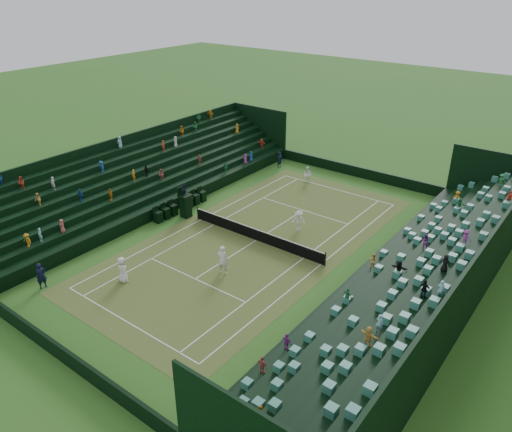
% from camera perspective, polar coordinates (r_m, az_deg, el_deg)
% --- Properties ---
extents(ground, '(160.00, 160.00, 0.00)m').
position_cam_1_polar(ground, '(36.48, -0.00, -2.82)').
color(ground, '#2E6820').
rests_on(ground, ground).
extents(court_surface, '(12.97, 26.77, 0.01)m').
position_cam_1_polar(court_surface, '(36.47, -0.00, -2.81)').
color(court_surface, '#366822').
rests_on(court_surface, ground).
extents(perimeter_wall_north, '(17.17, 0.20, 1.00)m').
position_cam_1_polar(perimeter_wall_north, '(48.68, 11.47, 5.00)').
color(perimeter_wall_north, black).
rests_on(perimeter_wall_north, ground).
extents(perimeter_wall_south, '(17.17, 0.20, 1.00)m').
position_cam_1_polar(perimeter_wall_south, '(27.58, -21.18, -14.56)').
color(perimeter_wall_south, black).
rests_on(perimeter_wall_south, ground).
extents(perimeter_wall_east, '(0.20, 31.77, 1.00)m').
position_cam_1_polar(perimeter_wall_east, '(32.51, 12.05, -6.40)').
color(perimeter_wall_east, black).
rests_on(perimeter_wall_east, ground).
extents(perimeter_wall_west, '(0.20, 31.77, 1.00)m').
position_cam_1_polar(perimeter_wall_west, '(41.39, -9.38, 1.29)').
color(perimeter_wall_west, black).
rests_on(perimeter_wall_west, ground).
extents(north_grandstand, '(6.60, 32.00, 4.90)m').
position_cam_1_polar(north_grandstand, '(30.79, 19.23, -7.10)').
color(north_grandstand, black).
rests_on(north_grandstand, ground).
extents(south_grandstand, '(6.60, 32.00, 4.90)m').
position_cam_1_polar(south_grandstand, '(43.91, -13.28, 3.91)').
color(south_grandstand, black).
rests_on(south_grandstand, ground).
extents(tennis_net, '(11.67, 0.10, 1.06)m').
position_cam_1_polar(tennis_net, '(36.22, -0.00, -2.09)').
color(tennis_net, black).
rests_on(tennis_net, ground).
extents(umpire_chair, '(0.90, 0.90, 2.82)m').
position_cam_1_polar(umpire_chair, '(39.85, -8.08, 1.49)').
color(umpire_chair, black).
rests_on(umpire_chair, ground).
extents(courtside_chairs, '(0.59, 5.55, 1.27)m').
position_cam_1_polar(courtside_chairs, '(41.14, -8.58, 1.17)').
color(courtside_chairs, black).
rests_on(courtside_chairs, ground).
extents(player_near_west, '(0.94, 0.70, 1.75)m').
position_cam_1_polar(player_near_west, '(32.54, -15.03, -5.96)').
color(player_near_west, white).
rests_on(player_near_west, ground).
extents(player_near_east, '(0.85, 0.69, 2.02)m').
position_cam_1_polar(player_near_east, '(32.27, -3.84, -5.01)').
color(player_near_east, white).
rests_on(player_near_east, ground).
extents(player_far_west, '(0.91, 0.80, 1.60)m').
position_cam_1_polar(player_far_west, '(46.32, 5.93, 4.68)').
color(player_far_west, white).
rests_on(player_far_west, ground).
extents(player_far_east, '(1.19, 0.91, 1.62)m').
position_cam_1_polar(player_far_east, '(37.65, 4.90, -0.54)').
color(player_far_east, white).
rests_on(player_far_east, ground).
extents(line_judge_north, '(0.45, 0.63, 1.63)m').
position_cam_1_polar(line_judge_north, '(49.96, 2.71, 6.45)').
color(line_judge_north, black).
rests_on(line_judge_north, ground).
extents(line_judge_south, '(0.51, 0.69, 1.71)m').
position_cam_1_polar(line_judge_south, '(33.60, -23.33, -6.29)').
color(line_judge_south, black).
rests_on(line_judge_south, ground).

